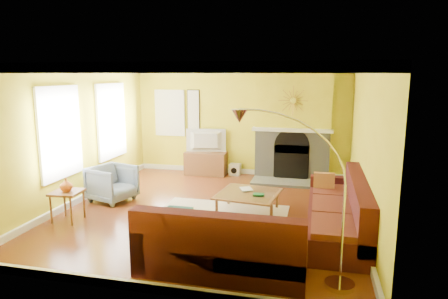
% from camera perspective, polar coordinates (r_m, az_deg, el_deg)
% --- Properties ---
extents(floor, '(5.50, 6.00, 0.02)m').
position_cam_1_polar(floor, '(7.73, -2.03, -8.76)').
color(floor, brown).
rests_on(floor, ground).
extents(ceiling, '(5.50, 6.00, 0.02)m').
position_cam_1_polar(ceiling, '(7.29, -2.17, 11.83)').
color(ceiling, white).
rests_on(ceiling, ground).
extents(wall_back, '(5.50, 0.02, 2.70)m').
position_cam_1_polar(wall_back, '(10.29, 2.36, 3.93)').
color(wall_back, yellow).
rests_on(wall_back, ground).
extents(wall_front, '(5.50, 0.02, 2.70)m').
position_cam_1_polar(wall_front, '(4.62, -12.07, -4.83)').
color(wall_front, yellow).
rests_on(wall_front, ground).
extents(wall_left, '(0.02, 6.00, 2.70)m').
position_cam_1_polar(wall_left, '(8.54, -20.27, 1.86)').
color(wall_left, yellow).
rests_on(wall_left, ground).
extents(wall_right, '(0.02, 6.00, 2.70)m').
position_cam_1_polar(wall_right, '(7.18, 19.67, 0.32)').
color(wall_right, yellow).
rests_on(wall_right, ground).
extents(baseboard, '(5.50, 6.00, 0.12)m').
position_cam_1_polar(baseboard, '(7.71, -2.03, -8.27)').
color(baseboard, white).
rests_on(baseboard, floor).
extents(crown_molding, '(5.50, 6.00, 0.12)m').
position_cam_1_polar(crown_molding, '(7.29, -2.17, 11.28)').
color(crown_molding, white).
rests_on(crown_molding, ceiling).
extents(window_left_near, '(0.06, 1.22, 1.72)m').
position_cam_1_polar(window_left_near, '(9.60, -15.86, 3.94)').
color(window_left_near, white).
rests_on(window_left_near, wall_left).
extents(window_left_far, '(0.06, 1.22, 1.72)m').
position_cam_1_polar(window_left_far, '(8.01, -22.45, 2.24)').
color(window_left_far, white).
rests_on(window_left_far, wall_left).
extents(window_back, '(0.82, 0.06, 1.22)m').
position_cam_1_polar(window_back, '(10.75, -7.72, 5.21)').
color(window_back, white).
rests_on(window_back, wall_back).
extents(wall_art, '(0.34, 0.04, 1.14)m').
position_cam_1_polar(wall_art, '(10.54, -4.39, 5.44)').
color(wall_art, white).
rests_on(wall_art, wall_back).
extents(fireplace, '(1.80, 0.40, 2.70)m').
position_cam_1_polar(fireplace, '(9.92, 9.82, 3.53)').
color(fireplace, gray).
rests_on(fireplace, floor).
extents(mantel, '(1.92, 0.22, 0.08)m').
position_cam_1_polar(mantel, '(9.69, 9.71, 2.77)').
color(mantel, white).
rests_on(mantel, fireplace).
extents(hearth, '(1.80, 0.70, 0.06)m').
position_cam_1_polar(hearth, '(9.63, 9.36, -4.69)').
color(hearth, gray).
rests_on(hearth, floor).
extents(sunburst, '(0.70, 0.04, 0.70)m').
position_cam_1_polar(sunburst, '(9.63, 9.84, 6.90)').
color(sunburst, olive).
rests_on(sunburst, fireplace).
extents(rug, '(2.40, 1.80, 0.02)m').
position_cam_1_polar(rug, '(7.36, -0.66, -9.62)').
color(rug, beige).
rests_on(rug, floor).
extents(sectional_sofa, '(3.07, 3.57, 0.90)m').
position_cam_1_polar(sectional_sofa, '(6.51, 6.27, -8.34)').
color(sectional_sofa, '#481719').
rests_on(sectional_sofa, floor).
extents(coffee_table, '(1.20, 1.20, 0.42)m').
position_cam_1_polar(coffee_table, '(7.46, 3.48, -7.70)').
color(coffee_table, white).
rests_on(coffee_table, floor).
extents(media_console, '(1.06, 0.48, 0.58)m').
position_cam_1_polar(media_console, '(10.36, -2.61, -1.96)').
color(media_console, brown).
rests_on(media_console, floor).
extents(tv, '(1.04, 0.32, 0.59)m').
position_cam_1_polar(tv, '(10.25, -2.64, 1.25)').
color(tv, black).
rests_on(tv, media_console).
extents(subwoofer, '(0.28, 0.28, 0.28)m').
position_cam_1_polar(subwoofer, '(10.33, 1.57, -2.85)').
color(subwoofer, white).
rests_on(subwoofer, floor).
extents(armchair, '(1.00, 0.99, 0.74)m').
position_cam_1_polar(armchair, '(8.51, -15.66, -4.67)').
color(armchair, slate).
rests_on(armchair, floor).
extents(side_table, '(0.53, 0.53, 0.54)m').
position_cam_1_polar(side_table, '(7.66, -21.42, -7.51)').
color(side_table, brown).
rests_on(side_table, floor).
extents(vase, '(0.27, 0.27, 0.23)m').
position_cam_1_polar(vase, '(7.55, -21.63, -4.71)').
color(vase, '#D05D1A').
rests_on(vase, side_table).
extents(book, '(0.31, 0.34, 0.03)m').
position_cam_1_polar(book, '(7.52, 2.43, -5.74)').
color(book, white).
rests_on(book, coffee_table).
extents(arc_lamp, '(1.37, 0.36, 2.15)m').
position_cam_1_polar(arc_lamp, '(4.94, 10.00, -7.09)').
color(arc_lamp, silver).
rests_on(arc_lamp, floor).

